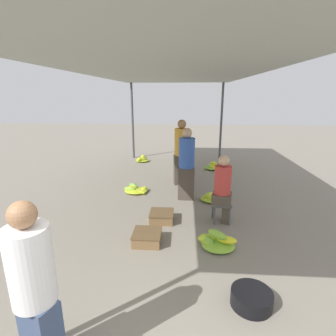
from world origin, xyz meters
The scene contains 16 objects.
canopy_post_back_left centered at (-1.60, 8.49, 1.36)m, with size 0.08×0.08×2.71m, color #4C4C51.
canopy_post_back_right centered at (1.60, 8.49, 1.36)m, with size 0.08×0.08×2.71m, color #4C4C51.
canopy_tarp centered at (0.00, 4.39, 2.73)m, with size 3.61×8.59×0.04m, color #9EA399.
vendor_foreground centered at (-0.84, 0.58, 0.82)m, with size 0.45×0.45×1.59m.
stool centered at (1.01, 3.46, 0.31)m, with size 0.34×0.34×0.39m.
vendor_seated centered at (1.03, 3.47, 0.67)m, with size 0.41×0.41×1.29m.
basin_black centered at (1.10, 1.44, 0.09)m, with size 0.47×0.47×0.18m.
banana_pile_left_0 centered at (-0.87, 4.87, 0.07)m, with size 0.59×0.48×0.20m.
banana_pile_left_1 centered at (-1.19, 7.88, 0.09)m, with size 0.46×0.58×0.25m.
banana_pile_right_0 centered at (1.24, 7.05, 0.08)m, with size 0.58×0.53×0.26m.
banana_pile_right_1 centered at (0.95, 4.45, 0.07)m, with size 0.53×0.48×0.19m.
banana_pile_right_2 centered at (0.82, 2.59, 0.10)m, with size 0.62×0.46×0.30m.
crate_near centered at (-0.10, 3.42, 0.09)m, with size 0.44×0.44×0.18m.
crate_mid centered at (-0.27, 2.66, 0.09)m, with size 0.45×0.45×0.18m.
shopper_walking_mid centered at (0.23, 5.58, 0.88)m, with size 0.43×0.43×1.70m.
shopper_walking_far centered at (0.36, 4.54, 0.84)m, with size 0.37×0.36×1.62m.
Camera 1 is at (0.31, -1.07, 2.31)m, focal length 28.00 mm.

